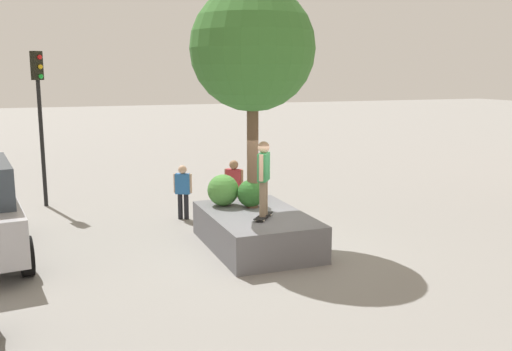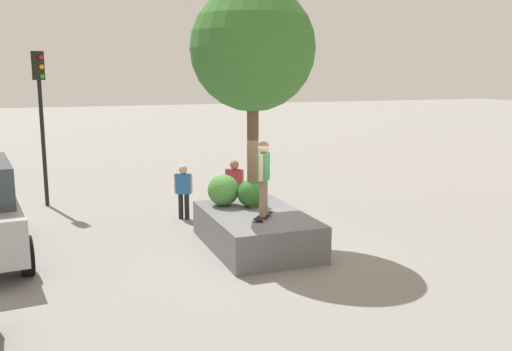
% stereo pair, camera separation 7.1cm
% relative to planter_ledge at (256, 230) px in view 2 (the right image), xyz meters
% --- Properties ---
extents(ground_plane, '(120.00, 120.00, 0.00)m').
position_rel_planter_ledge_xyz_m(ground_plane, '(-0.36, -0.13, -0.42)').
color(ground_plane, gray).
extents(planter_ledge, '(3.48, 2.17, 0.83)m').
position_rel_planter_ledge_xyz_m(planter_ledge, '(0.00, 0.00, 0.00)').
color(planter_ledge, slate).
rests_on(planter_ledge, ground).
extents(plaza_tree, '(2.95, 2.95, 5.28)m').
position_rel_planter_ledge_xyz_m(plaza_tree, '(0.58, -0.13, 4.21)').
color(plaza_tree, brown).
rests_on(plaza_tree, planter_ledge).
extents(boxwood_shrub, '(0.78, 0.78, 0.78)m').
position_rel_planter_ledge_xyz_m(boxwood_shrub, '(1.01, 0.49, 0.81)').
color(boxwood_shrub, '#4C8C3D').
rests_on(boxwood_shrub, planter_ledge).
extents(hedge_clump, '(0.68, 0.68, 0.68)m').
position_rel_planter_ledge_xyz_m(hedge_clump, '(0.63, -0.10, 0.76)').
color(hedge_clump, '#2D6628').
rests_on(hedge_clump, planter_ledge).
extents(skateboard, '(0.75, 0.67, 0.07)m').
position_rel_planter_ledge_xyz_m(skateboard, '(-0.52, 0.02, 0.47)').
color(skateboard, black).
rests_on(skateboard, planter_ledge).
extents(skateboarder, '(0.49, 0.41, 1.69)m').
position_rel_planter_ledge_xyz_m(skateboarder, '(-0.52, 0.02, 1.46)').
color(skateboarder, '#847056').
rests_on(skateboarder, skateboard).
extents(traffic_light_corner, '(0.37, 0.37, 4.72)m').
position_rel_planter_ledge_xyz_m(traffic_light_corner, '(6.25, 4.62, 2.79)').
color(traffic_light_corner, black).
rests_on(traffic_light_corner, ground).
extents(passerby_with_bag, '(0.35, 0.47, 1.54)m').
position_rel_planter_ledge_xyz_m(passerby_with_bag, '(3.18, 1.00, 0.47)').
color(passerby_with_bag, black).
rests_on(passerby_with_bag, ground).
extents(bystander_watching, '(0.43, 0.46, 1.66)m').
position_rel_planter_ledge_xyz_m(bystander_watching, '(2.85, -0.40, 0.54)').
color(bystander_watching, '#847056').
rests_on(bystander_watching, ground).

